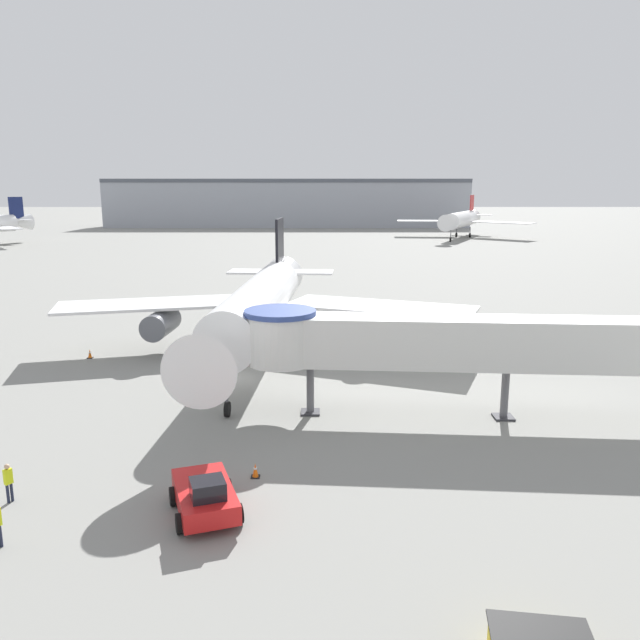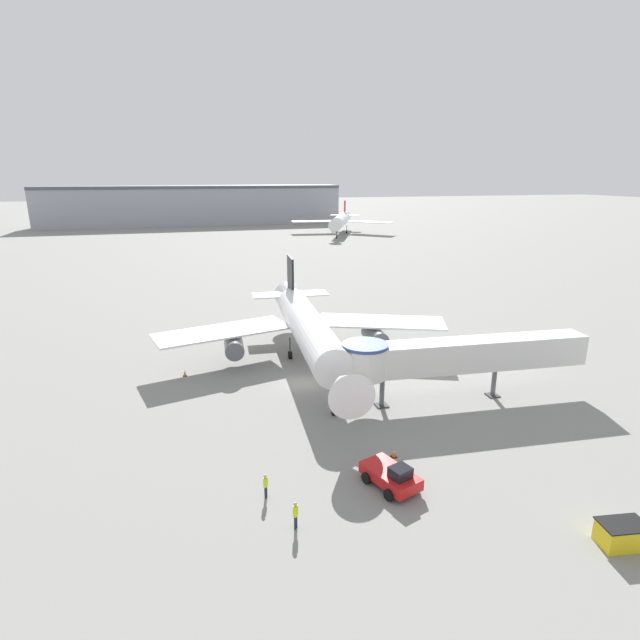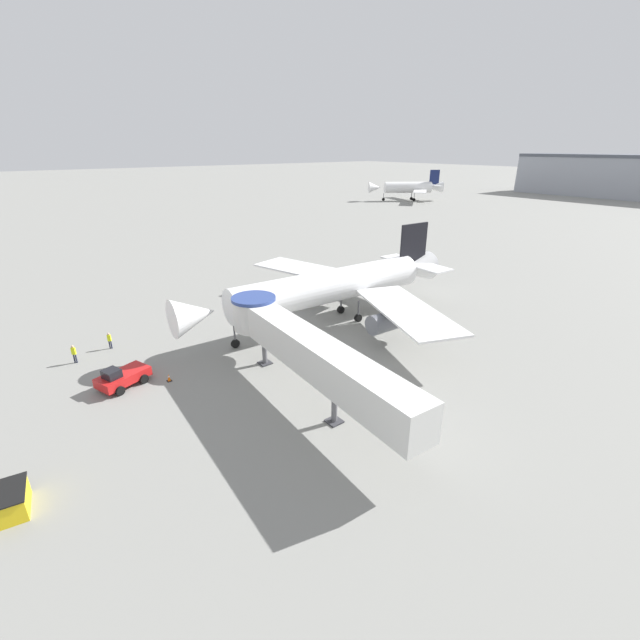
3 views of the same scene
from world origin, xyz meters
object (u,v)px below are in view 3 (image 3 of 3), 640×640
Objects in this scene: ground_crew_wing_walker at (74,353)px; background_jet_navy_tail at (409,187)px; pushback_tug_red at (122,377)px; main_airplane at (335,286)px; ground_crew_marshaller at (109,340)px; service_container_yellow at (12,501)px; traffic_cone_near_nose at (169,378)px; jet_bridge at (300,345)px; traffic_cone_port_wing at (274,290)px.

background_jet_navy_tail reaches higher than ground_crew_wing_walker.
ground_crew_wing_walker is at bearing 179.05° from pushback_tug_red.
ground_crew_marshaller is at bearing -107.01° from main_airplane.
service_container_yellow is 154.63m from background_jet_navy_tail.
traffic_cone_near_nose is 139.82m from background_jet_navy_tail.
pushback_tug_red is 13.54m from service_container_yellow.
jet_bridge is at bearing -46.23° from main_airplane.
traffic_cone_near_nose is at bearing -81.84° from main_airplane.
traffic_cone_near_nose is at bearing 44.50° from pushback_tug_red.
service_container_yellow is at bearing -58.79° from pushback_tug_red.
jet_bridge is at bearing 89.81° from service_container_yellow.
main_airplane is 27.05m from ground_crew_wing_walker.
service_container_yellow is at bearing 96.61° from ground_crew_marshaller.
traffic_cone_near_nose is at bearing -134.37° from jet_bridge.
ground_crew_marshaller is at bearing -77.94° from traffic_cone_port_wing.
ground_crew_wing_walker reaches higher than traffic_cone_port_wing.
ground_crew_wing_walker is (-7.16, -2.35, 0.20)m from pushback_tug_red.
background_jet_navy_tail is at bearing -114.69° from ground_crew_wing_walker.
ground_crew_marshaller is (-18.81, 9.71, 0.26)m from service_container_yellow.
ground_crew_wing_walker is 0.07× the size of background_jet_navy_tail.
jet_bridge is 13.75× the size of ground_crew_marshaller.
pushback_tug_red is at bearing 116.67° from ground_crew_marshaller.
jet_bridge is 5.07× the size of pushback_tug_red.
jet_bridge is at bearing 152.04° from ground_crew_marshaller.
main_airplane is 48.48× the size of traffic_cone_port_wing.
ground_crew_wing_walker reaches higher than ground_crew_marshaller.
jet_bridge reaches higher than traffic_cone_port_wing.
service_container_yellow is (10.36, -32.16, -3.56)m from main_airplane.
traffic_cone_port_wing is 0.03× the size of background_jet_navy_tail.
main_airplane is at bearing 107.86° from service_container_yellow.
background_jet_navy_tail is (-84.02, 109.99, 0.31)m from jet_bridge.
traffic_cone_port_wing is 0.41× the size of ground_crew_marshaller.
jet_bridge is 138.41m from background_jet_navy_tail.
ground_crew_wing_walker is (-7.22, -25.86, -3.24)m from main_airplane.
jet_bridge is at bearing -27.83° from traffic_cone_port_wing.
pushback_tug_red is at bearing -129.09° from jet_bridge.
service_container_yellow is 40.04m from traffic_cone_port_wing.
service_container_yellow is 14.86m from traffic_cone_near_nose.
ground_crew_marshaller is at bearing -27.57° from background_jet_navy_tail.
main_airplane is 18.73× the size of ground_crew_wing_walker.
ground_crew_wing_walker is (-17.64, -13.51, -3.40)m from jet_bridge.
jet_bridge is 21.68m from ground_crew_marshaller.
traffic_cone_port_wing is 114.71m from background_jet_navy_tail.
traffic_cone_near_nose is (1.66, 3.35, -0.52)m from pushback_tug_red.
traffic_cone_near_nose is (1.60, -20.16, -3.96)m from main_airplane.
jet_bridge is 27.12m from traffic_cone_port_wing.
jet_bridge reaches higher than service_container_yellow.
pushback_tug_red is at bearing -24.79° from background_jet_navy_tail.
jet_bridge reaches higher than ground_crew_wing_walker.
ground_crew_wing_walker is (1.23, -3.41, 0.06)m from ground_crew_marshaller.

